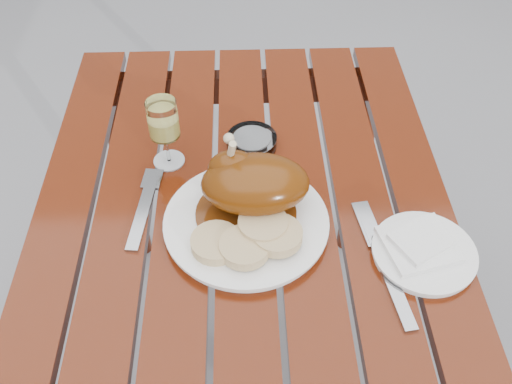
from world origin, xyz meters
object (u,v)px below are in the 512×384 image
(table, at_px, (247,332))
(wine_glass, at_px, (165,134))
(dinner_plate, at_px, (246,223))
(side_plate, at_px, (424,253))
(ashtray, at_px, (252,142))

(table, bearing_deg, wine_glass, 129.28)
(dinner_plate, height_order, wine_glass, wine_glass)
(wine_glass, distance_m, side_plate, 0.54)
(side_plate, distance_m, ashtray, 0.42)
(table, distance_m, ashtray, 0.45)
(dinner_plate, xyz_separation_m, wine_glass, (-0.16, 0.18, 0.07))
(table, relative_size, side_plate, 6.49)
(table, height_order, ashtray, ashtray)
(dinner_plate, bearing_deg, ashtray, 85.77)
(dinner_plate, distance_m, wine_glass, 0.25)
(table, height_order, dinner_plate, dinner_plate)
(dinner_plate, height_order, ashtray, ashtray)
(dinner_plate, xyz_separation_m, side_plate, (0.31, -0.08, -0.00))
(side_plate, bearing_deg, wine_glass, 151.06)
(dinner_plate, relative_size, ashtray, 2.88)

